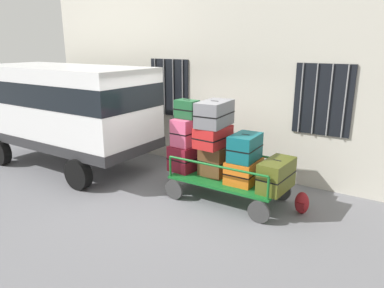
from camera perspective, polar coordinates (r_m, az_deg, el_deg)
ground_plane at (r=7.60m, az=-1.74°, el=-8.67°), size 40.00×40.00×0.00m
building_wall at (r=8.89m, az=6.58°, el=11.48°), size 12.00×0.38×5.00m
van at (r=9.82m, az=-19.65°, el=5.86°), size 4.89×2.15×2.60m
luggage_cart at (r=7.44m, az=5.70°, el=-6.08°), size 2.31×1.23×0.47m
cart_railing at (r=7.29m, az=5.79°, el=-2.80°), size 2.19×1.10×0.45m
suitcase_left_bottom at (r=7.84m, az=-0.82°, el=-2.05°), size 0.60×0.81×0.56m
suitcase_left_middle at (r=7.64m, az=-1.05°, el=1.93°), size 0.46×0.59×0.59m
suitcase_left_top at (r=7.58m, az=-0.85°, el=5.60°), size 0.50×0.33×0.39m
suitcase_midleft_bottom at (r=7.47m, az=3.47°, el=-2.68°), size 0.58×0.46×0.64m
suitcase_midleft_middle at (r=7.28m, az=3.38°, el=1.20°), size 0.57×0.81×0.42m
suitcase_midleft_top at (r=7.22m, az=3.62°, el=4.87°), size 0.57×0.91×0.51m
suitcase_center_bottom at (r=7.21m, az=8.27°, el=-4.27°), size 0.56×0.78×0.46m
suitcase_center_middle at (r=7.07m, az=8.47°, el=-0.52°), size 0.50×0.75×0.52m
suitcase_midright_bottom at (r=6.92m, az=13.35°, el=-4.86°), size 0.50×0.92×0.58m
backpack at (r=7.19m, az=17.13°, el=-9.01°), size 0.27×0.22×0.44m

